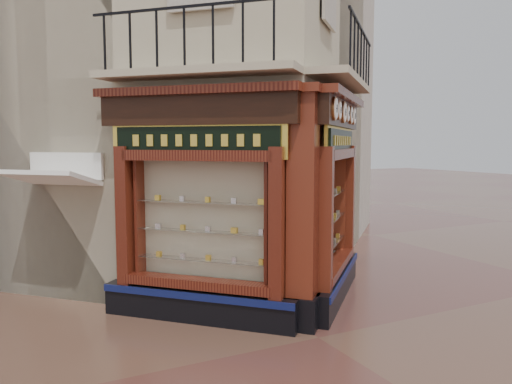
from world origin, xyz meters
TOP-DOWN VIEW (x-y plane):
  - ground at (0.00, 0.00)m, footprint 80.00×80.00m
  - main_building at (0.00, 6.16)m, footprint 11.31×11.31m
  - neighbour_left at (-2.47, 8.63)m, footprint 11.31×11.31m
  - neighbour_right at (2.47, 8.63)m, footprint 11.31×11.31m
  - shopfront_left at (-1.41, 1.57)m, footprint 2.86×2.86m
  - shopfront_right at (1.41, 1.57)m, footprint 2.86×2.86m
  - corner_pilaster at (0.00, 0.50)m, footprint 0.85×0.85m
  - balcony at (0.00, 1.49)m, footprint 5.94×2.97m
  - clock_a at (0.60, 0.49)m, footprint 0.31×0.31m
  - clock_b at (0.90, 0.80)m, footprint 0.27×0.27m
  - clock_c at (1.31, 1.21)m, footprint 0.32×0.32m
  - clock_d at (1.63, 1.53)m, footprint 0.26×0.26m
  - clock_e at (2.00, 1.89)m, footprint 0.30×0.30m
  - clock_f at (2.32, 2.21)m, footprint 0.29×0.29m
  - awning at (-3.58, 3.38)m, footprint 1.81×1.81m
  - signboard_left at (-1.46, 1.51)m, footprint 2.27×2.27m
  - signboard_right at (1.46, 1.51)m, footprint 2.05×2.05m

SIDE VIEW (x-z plane):
  - ground at x=0.00m, z-range 0.00..0.00m
  - awning at x=-3.58m, z-range -0.17..0.17m
  - corner_pilaster at x=0.00m, z-range -0.04..3.94m
  - shopfront_left at x=-1.41m, z-range -0.01..3.97m
  - shopfront_right at x=1.41m, z-range -0.01..3.97m
  - signboard_left at x=-1.46m, z-range 2.80..3.40m
  - signboard_right at x=1.46m, z-range 2.83..3.37m
  - clock_a at x=0.60m, z-range 3.42..3.82m
  - clock_c at x=1.31m, z-range 3.42..3.82m
  - clock_d at x=1.63m, z-range 3.46..3.78m
  - clock_f at x=2.32m, z-range 3.44..3.80m
  - clock_b at x=0.90m, z-range 3.45..3.79m
  - clock_e at x=2.00m, z-range 3.44..3.80m
  - balcony at x=0.00m, z-range 3.70..4.73m
  - neighbour_left at x=-2.47m, z-range 0.00..11.00m
  - neighbour_right at x=2.47m, z-range 0.00..11.00m
  - main_building at x=0.00m, z-range 0.00..12.00m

